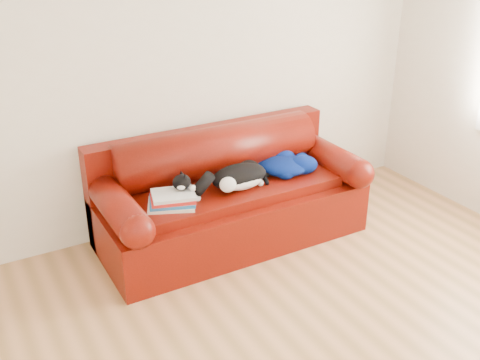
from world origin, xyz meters
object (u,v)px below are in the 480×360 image
object	(u,v)px
book_stack	(172,199)
blanket	(286,164)
sofa_base	(231,212)
cat	(240,177)

from	to	relation	value
book_stack	blanket	world-z (taller)	blanket
sofa_base	blanket	size ratio (longest dim) A/B	4.27
blanket	book_stack	bearing A→B (deg)	-174.44
book_stack	cat	distance (m)	0.57
sofa_base	cat	xyz separation A→B (m)	(0.01, -0.12, 0.35)
cat	blanket	size ratio (longest dim) A/B	1.34
book_stack	cat	size ratio (longest dim) A/B	0.62
sofa_base	blanket	xyz separation A→B (m)	(0.49, -0.03, 0.33)
cat	blanket	xyz separation A→B (m)	(0.48, 0.09, -0.03)
sofa_base	book_stack	size ratio (longest dim) A/B	5.18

